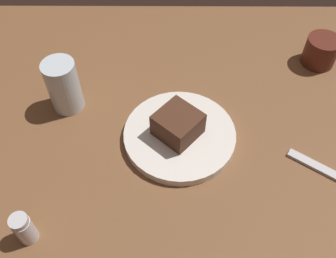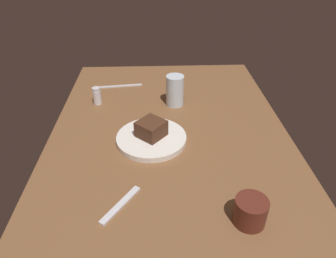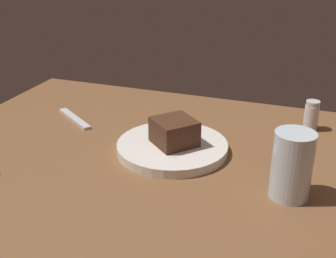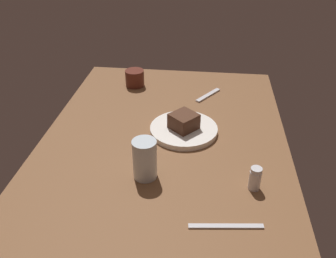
{
  "view_description": "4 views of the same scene",
  "coord_description": "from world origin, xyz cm",
  "px_view_note": "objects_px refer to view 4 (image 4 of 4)",
  "views": [
    {
      "loc": [
        3.99,
        -54.53,
        68.01
      ],
      "look_at": [
        3.74,
        -7.45,
        7.53
      ],
      "focal_mm": 40.15,
      "sensor_mm": 36.0,
      "label": 1
    },
    {
      "loc": [
        92.36,
        -4.28,
        65.39
      ],
      "look_at": [
        4.33,
        -0.67,
        6.46
      ],
      "focal_mm": 33.19,
      "sensor_mm": 36.0,
      "label": 2
    },
    {
      "loc": [
        -21.52,
        73.39,
        46.25
      ],
      "look_at": [
        7.71,
        -7.87,
        7.42
      ],
      "focal_mm": 47.0,
      "sensor_mm": 36.0,
      "label": 3
    },
    {
      "loc": [
        -100.99,
        -13.17,
        72.65
      ],
      "look_at": [
        -0.27,
        -1.54,
        7.96
      ],
      "focal_mm": 38.55,
      "sensor_mm": 36.0,
      "label": 4
    }
  ],
  "objects_px": {
    "chocolate_cake_slice": "(184,121)",
    "water_glass": "(145,159)",
    "butter_knife": "(226,226)",
    "coffee_cup": "(135,78)",
    "dessert_plate": "(184,130)",
    "dessert_spoon": "(208,95)",
    "salt_shaker": "(255,179)"
  },
  "relations": [
    {
      "from": "dessert_spoon",
      "to": "water_glass",
      "type": "bearing_deg",
      "value": 16.89
    },
    {
      "from": "dessert_plate",
      "to": "coffee_cup",
      "type": "relative_size",
      "value": 2.91
    },
    {
      "from": "water_glass",
      "to": "coffee_cup",
      "type": "relative_size",
      "value": 1.52
    },
    {
      "from": "dessert_plate",
      "to": "chocolate_cake_slice",
      "type": "height_order",
      "value": "chocolate_cake_slice"
    },
    {
      "from": "salt_shaker",
      "to": "water_glass",
      "type": "height_order",
      "value": "water_glass"
    },
    {
      "from": "dessert_spoon",
      "to": "coffee_cup",
      "type": "bearing_deg",
      "value": -66.38
    },
    {
      "from": "water_glass",
      "to": "butter_knife",
      "type": "height_order",
      "value": "water_glass"
    },
    {
      "from": "water_glass",
      "to": "butter_knife",
      "type": "relative_size",
      "value": 0.65
    },
    {
      "from": "water_glass",
      "to": "coffee_cup",
      "type": "distance_m",
      "value": 0.62
    },
    {
      "from": "water_glass",
      "to": "chocolate_cake_slice",
      "type": "bearing_deg",
      "value": -20.73
    },
    {
      "from": "chocolate_cake_slice",
      "to": "coffee_cup",
      "type": "bearing_deg",
      "value": 34.26
    },
    {
      "from": "chocolate_cake_slice",
      "to": "butter_knife",
      "type": "relative_size",
      "value": 0.44
    },
    {
      "from": "chocolate_cake_slice",
      "to": "dessert_plate",
      "type": "bearing_deg",
      "value": -4.37
    },
    {
      "from": "dessert_plate",
      "to": "dessert_spoon",
      "type": "height_order",
      "value": "dessert_plate"
    },
    {
      "from": "salt_shaker",
      "to": "coffee_cup",
      "type": "relative_size",
      "value": 0.88
    },
    {
      "from": "chocolate_cake_slice",
      "to": "salt_shaker",
      "type": "distance_m",
      "value": 0.35
    },
    {
      "from": "water_glass",
      "to": "dessert_spoon",
      "type": "height_order",
      "value": "water_glass"
    },
    {
      "from": "dessert_plate",
      "to": "butter_knife",
      "type": "relative_size",
      "value": 1.25
    },
    {
      "from": "butter_knife",
      "to": "chocolate_cake_slice",
      "type": "bearing_deg",
      "value": -78.02
    },
    {
      "from": "chocolate_cake_slice",
      "to": "butter_knife",
      "type": "height_order",
      "value": "chocolate_cake_slice"
    },
    {
      "from": "dessert_spoon",
      "to": "butter_knife",
      "type": "distance_m",
      "value": 0.72
    },
    {
      "from": "water_glass",
      "to": "dessert_spoon",
      "type": "distance_m",
      "value": 0.57
    },
    {
      "from": "butter_knife",
      "to": "dessert_plate",
      "type": "bearing_deg",
      "value": -78.24
    },
    {
      "from": "dessert_plate",
      "to": "water_glass",
      "type": "distance_m",
      "value": 0.28
    },
    {
      "from": "dessert_plate",
      "to": "salt_shaker",
      "type": "xyz_separation_m",
      "value": [
        -0.27,
        -0.22,
        0.03
      ]
    },
    {
      "from": "butter_knife",
      "to": "dessert_spoon",
      "type": "bearing_deg",
      "value": -91.64
    },
    {
      "from": "dessert_plate",
      "to": "dessert_spoon",
      "type": "bearing_deg",
      "value": -15.56
    },
    {
      "from": "chocolate_cake_slice",
      "to": "dessert_spoon",
      "type": "bearing_deg",
      "value": -15.4
    },
    {
      "from": "dessert_plate",
      "to": "chocolate_cake_slice",
      "type": "bearing_deg",
      "value": 175.63
    },
    {
      "from": "dessert_spoon",
      "to": "dessert_plate",
      "type": "bearing_deg",
      "value": 19.22
    },
    {
      "from": "chocolate_cake_slice",
      "to": "water_glass",
      "type": "distance_m",
      "value": 0.27
    },
    {
      "from": "chocolate_cake_slice",
      "to": "coffee_cup",
      "type": "xyz_separation_m",
      "value": [
        0.36,
        0.24,
        -0.01
      ]
    }
  ]
}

